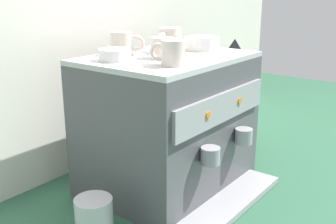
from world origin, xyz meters
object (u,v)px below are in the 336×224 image
ceramic_cup_3 (164,48)px  ceramic_bowl_0 (115,55)px  ceramic_cup_0 (171,53)px  espresso_machine (169,123)px  coffee_grinder (232,94)px  ceramic_cup_2 (169,40)px  ceramic_bowl_1 (202,44)px  ceramic_cup_1 (123,43)px  milk_pitcher (94,219)px

ceramic_cup_3 → ceramic_bowl_0: 0.15m
ceramic_cup_0 → espresso_machine: bearing=39.3°
coffee_grinder → ceramic_cup_2: bearing=177.6°
ceramic_bowl_1 → espresso_machine: bearing=176.6°
ceramic_cup_3 → ceramic_cup_1: bearing=102.7°
ceramic_cup_2 → ceramic_cup_3: (-0.11, -0.06, -0.01)m
espresso_machine → ceramic_cup_1: 0.30m
coffee_grinder → ceramic_bowl_1: bearing=-172.8°
espresso_machine → coffee_grinder: 0.49m
ceramic_cup_2 → coffee_grinder: 0.50m
ceramic_cup_0 → ceramic_bowl_1: size_ratio=0.84×
milk_pitcher → ceramic_cup_3: bearing=4.2°
ceramic_bowl_0 → ceramic_bowl_1: ceramic_bowl_1 is taller
ceramic_cup_3 → coffee_grinder: size_ratio=0.22×
espresso_machine → coffee_grinder: size_ratio=1.18×
ceramic_cup_1 → ceramic_cup_3: ceramic_cup_1 is taller
coffee_grinder → espresso_machine: bearing=-176.6°
ceramic_cup_2 → ceramic_bowl_0: ceramic_cup_2 is taller
ceramic_cup_2 → coffee_grinder: ceramic_cup_2 is taller
coffee_grinder → milk_pitcher: coffee_grinder is taller
ceramic_cup_3 → ceramic_bowl_1: 0.22m
espresso_machine → ceramic_bowl_0: bearing=157.2°
coffee_grinder → milk_pitcher: size_ratio=3.84×
ceramic_cup_1 → ceramic_bowl_1: size_ratio=0.81×
ceramic_cup_1 → milk_pitcher: ceramic_cup_1 is taller
ceramic_cup_3 → coffee_grinder: 0.60m
espresso_machine → ceramic_cup_0: size_ratio=5.19×
ceramic_cup_2 → ceramic_cup_3: 0.13m
ceramic_cup_1 → ceramic_bowl_1: (0.25, -0.14, -0.02)m
ceramic_cup_2 → coffee_grinder: (0.43, -0.02, -0.27)m
ceramic_bowl_1 → coffee_grinder: ceramic_bowl_1 is taller
ceramic_cup_1 → ceramic_bowl_1: ceramic_cup_1 is taller
coffee_grinder → milk_pitcher: (-0.87, -0.07, -0.16)m
ceramic_cup_1 → ceramic_cup_3: bearing=-77.3°
ceramic_cup_3 → milk_pitcher: 0.54m
ceramic_cup_2 → ceramic_bowl_0: size_ratio=1.21×
ceramic_bowl_0 → espresso_machine: bearing=-22.8°
ceramic_cup_0 → ceramic_bowl_0: 0.19m
ceramic_cup_2 → ceramic_bowl_0: (-0.23, 0.03, -0.02)m
espresso_machine → ceramic_cup_0: 0.31m
ceramic_cup_2 → coffee_grinder: bearing=-2.4°
ceramic_cup_2 → ceramic_cup_1: bearing=151.1°
espresso_machine → ceramic_bowl_0: 0.30m
ceramic_bowl_1 → ceramic_bowl_0: bearing=166.6°
espresso_machine → ceramic_cup_1: size_ratio=5.39×
ceramic_cup_1 → coffee_grinder: size_ratio=0.22×
ceramic_cup_1 → ceramic_cup_2: (0.14, -0.08, 0.00)m
ceramic_cup_2 → coffee_grinder: size_ratio=0.26×
ceramic_cup_1 → milk_pitcher: (-0.31, -0.16, -0.42)m
ceramic_cup_0 → ceramic_cup_3: bearing=47.4°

